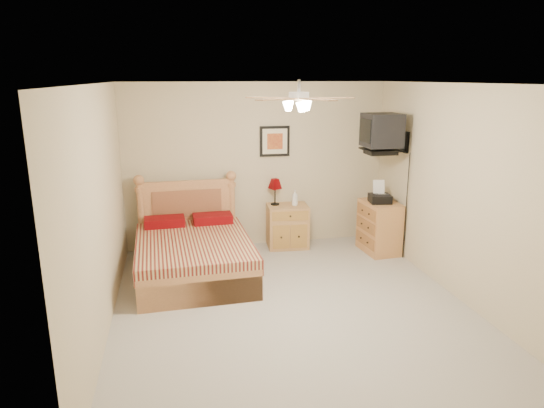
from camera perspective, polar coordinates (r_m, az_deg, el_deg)
The scene contains 17 objects.
floor at distance 5.72m, azimuth 2.32°, elevation -11.93°, with size 4.50×4.50×0.00m, color #A09B90.
ceiling at distance 5.11m, azimuth 2.61°, elevation 13.99°, with size 4.00×4.50×0.04m, color white.
wall_back at distance 7.43m, azimuth -1.76°, elevation 4.53°, with size 4.00×0.04×2.50m, color #C4B490.
wall_front at distance 3.26m, azimuth 12.20°, elevation -9.42°, with size 4.00×0.04×2.50m, color #C4B490.
wall_left at distance 5.18m, azimuth -19.53°, elevation -0.84°, with size 0.04×4.50×2.50m, color #C4B490.
wall_right at distance 6.07m, azimuth 21.10°, elevation 1.22°, with size 0.04×4.50×2.50m, color #C4B490.
bed at distance 6.39m, azimuth -9.30°, elevation -3.29°, with size 1.44×1.89×1.22m, color #AB7547, non-canonical shape.
nightstand at distance 7.50m, azimuth 1.84°, elevation -2.61°, with size 0.61×0.46×0.66m, color #9F7544.
table_lamp at distance 7.40m, azimuth 0.36°, elevation 1.45°, with size 0.22×0.22×0.41m, color #5D0104, non-canonical shape.
lotion_bottle at distance 7.38m, azimuth 2.71°, elevation 0.73°, with size 0.09×0.09×0.24m, color white.
framed_picture at distance 7.41m, azimuth 0.32°, elevation 7.40°, with size 0.46×0.04×0.46m, color black.
dresser at distance 7.45m, azimuth 12.55°, elevation -2.65°, with size 0.45×0.65×0.77m, color #C07E3D.
fax_machine at distance 7.27m, azimuth 12.62°, elevation 1.39°, with size 0.30×0.32×0.32m, color black, non-canonical shape.
magazine_lower at distance 7.52m, azimuth 11.69°, elevation 0.72°, with size 0.20×0.27×0.03m, color beige.
magazine_upper at distance 7.54m, azimuth 11.91°, elevation 0.93°, with size 0.19×0.25×0.02m, color #9D9578.
wall_tv at distance 7.02m, azimuth 13.91°, elevation 8.12°, with size 0.56×0.46×0.58m, color black, non-canonical shape.
ceiling_fan at distance 4.92m, azimuth 3.18°, elevation 12.32°, with size 1.14×1.14×0.28m, color silver, non-canonical shape.
Camera 1 is at (-1.25, -4.96, 2.56)m, focal length 32.00 mm.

